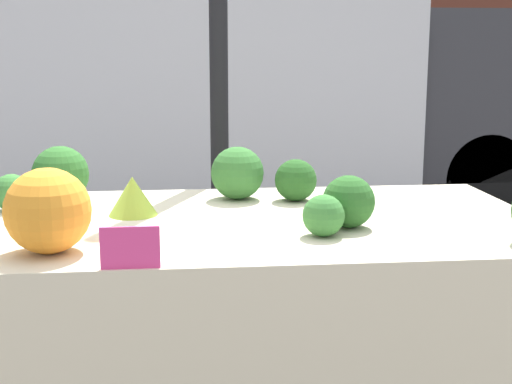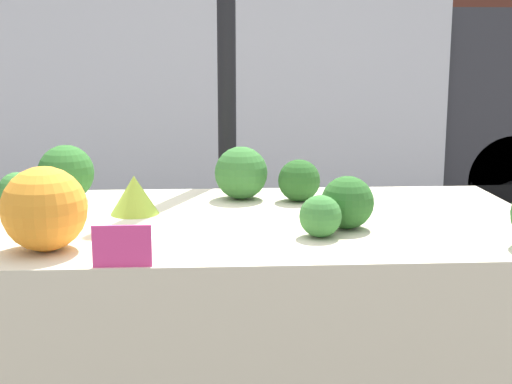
% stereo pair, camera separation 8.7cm
% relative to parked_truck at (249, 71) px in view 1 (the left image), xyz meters
% --- Properties ---
extents(tent_pole, '(0.07, 0.07, 2.63)m').
position_rel_parked_truck_xyz_m(tent_pole, '(-0.46, -3.69, 0.10)').
color(tent_pole, black).
rests_on(tent_pole, ground_plane).
extents(parked_truck, '(5.16, 1.95, 2.26)m').
position_rel_parked_truck_xyz_m(parked_truck, '(0.00, 0.00, 0.00)').
color(parked_truck, silver).
rests_on(parked_truck, ground_plane).
extents(market_table, '(1.67, 0.94, 0.91)m').
position_rel_parked_truck_xyz_m(market_table, '(-0.39, -4.46, -0.42)').
color(market_table, beige).
rests_on(market_table, ground_plane).
extents(orange_cauliflower, '(0.21, 0.21, 0.21)m').
position_rel_parked_truck_xyz_m(orange_cauliflower, '(-0.93, -4.69, -0.20)').
color(orange_cauliflower, orange).
rests_on(orange_cauliflower, market_table).
extents(romanesco_head, '(0.15, 0.15, 0.12)m').
position_rel_parked_truck_xyz_m(romanesco_head, '(-0.75, -4.30, -0.25)').
color(romanesco_head, '#93B238').
rests_on(romanesco_head, market_table).
extents(broccoli_head_0, '(0.14, 0.14, 0.14)m').
position_rel_parked_truck_xyz_m(broccoli_head_0, '(-0.24, -4.15, -0.24)').
color(broccoli_head_0, '#23511E').
rests_on(broccoli_head_0, market_table).
extents(broccoli_head_2, '(0.18, 0.18, 0.18)m').
position_rel_parked_truck_xyz_m(broccoli_head_2, '(-0.42, -4.10, -0.22)').
color(broccoli_head_2, '#336B2D').
rests_on(broccoli_head_2, market_table).
extents(broccoli_head_3, '(0.18, 0.18, 0.18)m').
position_rel_parked_truck_xyz_m(broccoli_head_3, '(-1.00, -4.08, -0.22)').
color(broccoli_head_3, '#2D6628').
rests_on(broccoli_head_3, market_table).
extents(broccoli_head_4, '(0.11, 0.11, 0.11)m').
position_rel_parked_truck_xyz_m(broccoli_head_4, '(-1.13, -4.20, -0.25)').
color(broccoli_head_4, '#387533').
rests_on(broccoli_head_4, market_table).
extents(broccoli_head_5, '(0.11, 0.11, 0.11)m').
position_rel_parked_truck_xyz_m(broccoli_head_5, '(-0.23, -4.61, -0.25)').
color(broccoli_head_5, '#387533').
rests_on(broccoli_head_5, market_table).
extents(broccoli_head_6, '(0.15, 0.15, 0.15)m').
position_rel_parked_truck_xyz_m(broccoli_head_6, '(-0.15, -4.52, -0.24)').
color(broccoli_head_6, '#285B23').
rests_on(broccoli_head_6, market_table).
extents(price_sign, '(0.13, 0.01, 0.10)m').
position_rel_parked_truck_xyz_m(price_sign, '(-0.72, -4.85, -0.26)').
color(price_sign, '#E53D84').
rests_on(price_sign, market_table).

